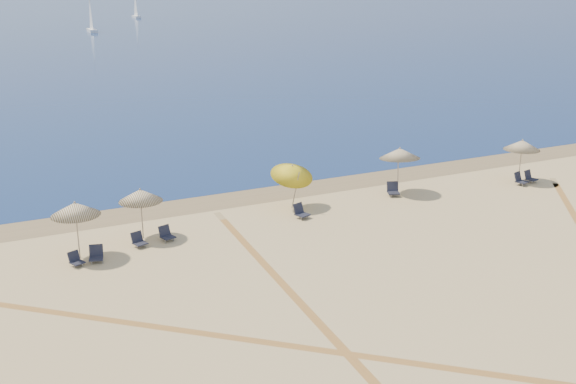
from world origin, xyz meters
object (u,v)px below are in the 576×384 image
object	(u,v)px
chair_9	(530,177)
chair_3	(96,254)
umbrella_3	(292,171)
umbrella_4	(400,153)
umbrella_1	(75,209)
umbrella_2	(140,195)
umbrella_5	(522,145)
chair_7	(393,190)
chair_4	(139,240)
chair_5	(166,234)
chair_2	(76,260)
sailboat_2	(136,9)
chair_6	(301,212)
sailboat_0	(91,19)
chair_8	(520,179)

from	to	relation	value
chair_9	chair_3	bearing A→B (deg)	166.97
umbrella_3	umbrella_4	size ratio (longest dim) A/B	1.01
umbrella_1	umbrella_2	bearing A→B (deg)	20.30
umbrella_2	umbrella_3	size ratio (longest dim) A/B	0.91
umbrella_1	umbrella_5	xyz separation A→B (m)	(24.77, 0.43, -0.01)
chair_9	chair_7	bearing A→B (deg)	156.45
umbrella_3	chair_9	world-z (taller)	umbrella_3
umbrella_4	chair_3	xyz separation A→B (m)	(-16.70, -2.33, -1.94)
chair_3	chair_4	xyz separation A→B (m)	(2.00, 0.86, -0.02)
umbrella_2	chair_5	xyz separation A→B (m)	(0.88, -0.71, -1.75)
chair_2	sailboat_2	distance (m)	170.41
chair_6	sailboat_2	bearing A→B (deg)	60.23
umbrella_5	chair_2	distance (m)	25.15
umbrella_3	chair_6	bearing A→B (deg)	-100.44
umbrella_4	sailboat_0	bearing A→B (deg)	87.26
chair_5	sailboat_2	bearing A→B (deg)	59.41
umbrella_4	umbrella_5	bearing A→B (deg)	-9.50
chair_7	sailboat_2	distance (m)	164.76
umbrella_1	chair_8	distance (m)	24.49
chair_6	sailboat_0	xyz separation A→B (m)	(12.27, 119.87, 2.22)
chair_3	sailboat_2	bearing A→B (deg)	90.57
umbrella_5	chair_9	world-z (taller)	umbrella_5
umbrella_5	chair_2	bearing A→B (deg)	-177.34
umbrella_1	umbrella_4	size ratio (longest dim) A/B	0.98
chair_8	chair_9	bearing A→B (deg)	-8.87
umbrella_2	chair_4	size ratio (longest dim) A/B	3.18
chair_2	chair_4	size ratio (longest dim) A/B	0.97
chair_4	sailboat_2	size ratio (longest dim) A/B	0.09
umbrella_5	chair_6	xyz separation A→B (m)	(-14.10, 0.00, -1.87)
chair_2	chair_4	distance (m)	3.00
umbrella_2	chair_2	size ratio (longest dim) A/B	3.29
chair_2	sailboat_2	world-z (taller)	sailboat_2
umbrella_1	chair_2	size ratio (longest dim) A/B	3.50
chair_4	chair_7	world-z (taller)	chair_7
umbrella_2	umbrella_3	world-z (taller)	umbrella_3
umbrella_1	chair_7	bearing A→B (deg)	4.88
sailboat_2	chair_7	bearing A→B (deg)	-97.71
chair_6	sailboat_0	bearing A→B (deg)	65.56
umbrella_3	sailboat_2	distance (m)	165.33
umbrella_1	umbrella_4	xyz separation A→B (m)	(17.27, 1.68, 0.05)
chair_5	umbrella_5	bearing A→B (deg)	-17.07
umbrella_5	chair_7	world-z (taller)	umbrella_5
chair_5	chair_7	xyz separation A→B (m)	(12.90, 1.03, 0.03)
umbrella_5	sailboat_2	xyz separation A→B (m)	(18.22, 163.65, 0.26)
chair_6	chair_7	bearing A→B (deg)	-9.31
chair_3	umbrella_3	bearing A→B (deg)	28.74
chair_3	chair_7	bearing A→B (deg)	22.30
chair_7	umbrella_4	bearing A→B (deg)	49.03
chair_6	sailboat_0	world-z (taller)	sailboat_0
chair_3	chair_4	distance (m)	2.18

